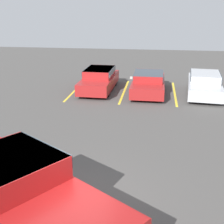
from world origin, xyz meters
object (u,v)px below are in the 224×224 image
Objects in this scene: parked_sedan_a at (99,79)px; parked_sedan_b at (148,82)px; pickup_truck at (20,197)px; wheel_stop_curb at (144,78)px; parked_sedan_c at (205,83)px.

parked_sedan_b is (2.93, -0.24, -0.06)m from parked_sedan_a.
pickup_truck is 15.90m from wheel_stop_curb.
pickup_truck is 1.33× the size of parked_sedan_b.
pickup_truck is at bearing -19.16° from parked_sedan_c.
wheel_stop_curb is (-0.39, 3.52, -0.56)m from parked_sedan_b.
parked_sedan_a reaches higher than parked_sedan_c.
wheel_stop_curb is at bearing -128.82° from parked_sedan_c.
pickup_truck is at bearing -97.31° from wheel_stop_curb.
parked_sedan_c reaches higher than parked_sedan_b.
parked_sedan_a is 1.03× the size of parked_sedan_b.
parked_sedan_a is 0.97× the size of parked_sedan_c.
parked_sedan_b is at bearing -83.31° from parked_sedan_c.
parked_sedan_b is 2.25× the size of wheel_stop_curb.
parked_sedan_c is (6.10, -0.16, -0.02)m from parked_sedan_a.
pickup_truck reaches higher than parked_sedan_b.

